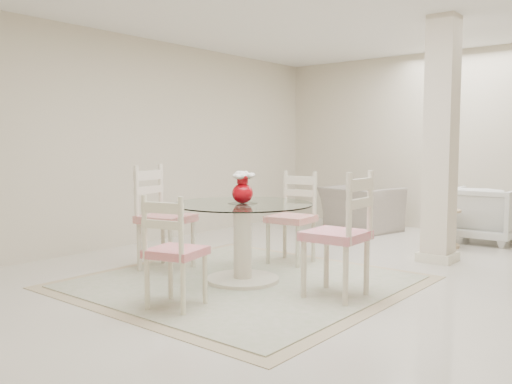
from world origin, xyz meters
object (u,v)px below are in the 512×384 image
Objects in this scene: dining_chair_north at (294,210)px; armchair_white at (484,214)px; column at (441,141)px; side_table at (442,229)px; dining_chair_west at (160,209)px; dining_chair_east at (344,226)px; recliner_taupe at (361,209)px; dining_table at (243,242)px; dining_chair_south at (171,244)px; red_vase at (243,187)px.

dining_chair_north is 2.96m from armchair_white.
side_table is (-0.28, 0.88, -1.13)m from column.
armchair_white is (2.12, 3.83, -0.26)m from dining_chair_west.
dining_chair_east is 3.79m from recliner_taupe.
dining_chair_north is 1.08× the size of recliner_taupe.
dining_table is at bearing -89.51° from dining_chair_north.
recliner_taupe is at bearing 100.32° from dining_table.
dining_chair_east is (-0.05, -2.00, -0.72)m from column.
column is at bearing -121.57° from dining_chair_south.
armchair_white reaches higher than side_table.
armchair_white is at bearing 73.49° from red_vase.
red_vase is at bearing 71.65° from armchair_white.
dining_chair_west is at bearing 59.22° from armchair_white.
dining_table is 1.18× the size of dining_chair_north.
dining_table is at bearing -104.83° from side_table.
dining_chair_west is at bearing -172.79° from dining_table.
red_vase is at bearing -86.25° from dining_chair_east.
dining_chair_east reaches higher than dining_table.
dining_chair_east is (1.02, 0.12, -0.28)m from red_vase.
dining_chair_east is at bearing -44.49° from dining_chair_north.
dining_chair_south reaches higher than side_table.
column is at bearing 63.04° from red_vase.
dining_chair_west reaches higher than dining_chair_south.
column is 2.06× the size of dining_table.
dining_chair_west is (-2.10, -2.24, -0.72)m from column.
dining_table is 1.09× the size of dining_chair_west.
recliner_taupe is (-0.64, 3.51, -0.05)m from dining_table.
dining_chair_north is 1.46m from dining_chair_west.
dining_chair_north is at bearing -130.99° from dining_chair_east.
column reaches higher than dining_table.
dining_chair_south is 4.06m from side_table.
dining_chair_west is 1.45m from dining_chair_south.
side_table is (1.81, 3.12, -0.41)m from dining_chair_west.
dining_chair_south is at bearing -82.62° from dining_table.
recliner_taupe is (0.38, 3.64, -0.30)m from dining_chair_west.
dining_table is 2.71× the size of side_table.
dining_chair_east is 1.08× the size of dining_chair_north.
dining_table is 4.35× the size of red_vase.
armchair_white is at bearing -40.18° from dining_chair_west.
armchair_white is 0.79m from side_table.
red_vase is (-1.07, -2.11, -0.44)m from column.
dining_table is 1.03m from dining_chair_south.
red_vase reaches higher than side_table.
recliner_taupe is at bearing 140.82° from column.
red_vase is at bearing -89.45° from dining_chair_north.
column is 2.43m from recliner_taupe.
dining_chair_south reaches higher than armchair_white.
dining_chair_west reaches higher than dining_chair_north.
dining_chair_north is at bearing 96.89° from red_vase.
column is 5.58× the size of side_table.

